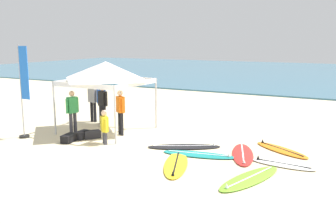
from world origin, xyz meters
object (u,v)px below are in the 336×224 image
object	(u,v)px
surfboard_red	(243,154)
person_orange	(120,109)
surfboard_lime	(250,178)
person_blue	(102,101)
surfboard_yellow	(176,164)
gear_bag_on_sand	(69,138)
surfboard_black	(184,147)
surfboard_orange	(281,150)
person_grey	(93,100)
canopy_tent	(106,71)
person_black	(103,103)
person_yellow	(105,125)
gear_bag_near_tent	(92,134)
banner_flag	(24,96)
person_green	(72,110)
gear_bag_by_pole	(82,135)
surfboard_white	(283,164)
surfboard_teal	(199,154)

from	to	relation	value
surfboard_red	person_orange	xyz separation A→B (m)	(-4.87, 0.33, 0.95)
surfboard_lime	person_blue	bearing A→B (deg)	154.79
surfboard_yellow	gear_bag_on_sand	xyz separation A→B (m)	(-4.50, 0.48, 0.10)
surfboard_black	surfboard_orange	distance (m)	3.17
surfboard_black	person_blue	world-z (taller)	person_blue
person_grey	gear_bag_on_sand	xyz separation A→B (m)	(1.41, -3.10, -0.85)
surfboard_lime	person_orange	bearing A→B (deg)	157.93
canopy_tent	person_orange	bearing A→B (deg)	-17.85
surfboard_lime	surfboard_red	distance (m)	2.13
person_black	gear_bag_on_sand	distance (m)	2.72
surfboard_black	person_yellow	bearing A→B (deg)	-161.70
person_black	gear_bag_near_tent	world-z (taller)	person_black
canopy_tent	banner_flag	size ratio (longest dim) A/B	0.86
person_yellow	gear_bag_near_tent	xyz separation A→B (m)	(-0.89, 0.39, -0.52)
surfboard_black	person_green	world-z (taller)	person_green
person_grey	gear_bag_by_pole	xyz separation A→B (m)	(1.50, -2.50, -0.85)
surfboard_orange	person_black	world-z (taller)	person_black
person_orange	person_black	xyz separation A→B (m)	(-1.47, 0.83, 0.00)
person_green	surfboard_orange	bearing A→B (deg)	12.82
surfboard_white	person_orange	world-z (taller)	person_orange
surfboard_white	person_blue	size ratio (longest dim) A/B	1.09
surfboard_teal	banner_flag	world-z (taller)	banner_flag
surfboard_black	gear_bag_on_sand	size ratio (longest dim) A/B	4.09
surfboard_orange	person_grey	distance (m)	8.35
banner_flag	gear_bag_by_pole	xyz separation A→B (m)	(1.89, 0.89, -1.43)
surfboard_red	person_black	distance (m)	6.52
surfboard_white	person_orange	distance (m)	6.31
surfboard_yellow	surfboard_white	size ratio (longest dim) A/B	1.35
surfboard_lime	surfboard_yellow	bearing A→B (deg)	177.33
surfboard_teal	person_green	bearing A→B (deg)	179.21
person_yellow	gear_bag_on_sand	xyz separation A→B (m)	(-1.27, -0.42, -0.52)
surfboard_teal	gear_bag_by_pole	world-z (taller)	gear_bag_by_pole
person_yellow	gear_bag_near_tent	bearing A→B (deg)	156.22
person_grey	person_orange	bearing A→B (deg)	-29.63
surfboard_white	person_black	world-z (taller)	person_black
surfboard_lime	person_black	world-z (taller)	person_black
canopy_tent	person_blue	size ratio (longest dim) A/B	1.71
surfboard_white	person_grey	world-z (taller)	person_grey
surfboard_teal	surfboard_lime	bearing A→B (deg)	-32.77
person_orange	person_black	world-z (taller)	same
surfboard_lime	person_green	world-z (taller)	person_green
surfboard_lime	person_orange	world-z (taller)	person_orange
surfboard_black	person_orange	size ratio (longest dim) A/B	1.44
person_blue	person_black	bearing A→B (deg)	-47.09
surfboard_orange	gear_bag_by_pole	size ratio (longest dim) A/B	3.59
surfboard_red	person_orange	distance (m)	4.97
surfboard_lime	surfboard_orange	distance (m)	3.04
person_grey	person_black	size ratio (longest dim) A/B	1.00
surfboard_yellow	banner_flag	bearing A→B (deg)	178.25
surfboard_yellow	person_grey	xyz separation A→B (m)	(-5.91, 3.58, 0.95)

